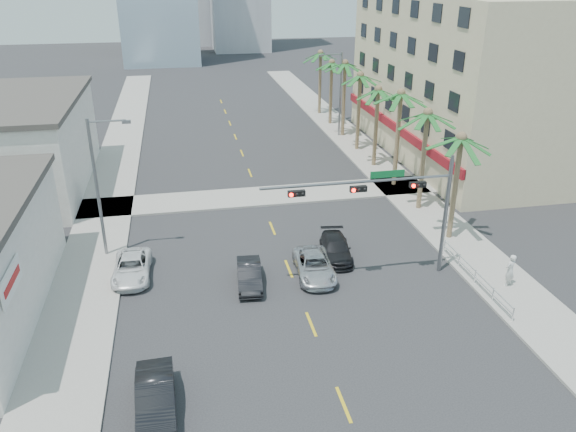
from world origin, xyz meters
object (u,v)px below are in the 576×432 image
object	(u,v)px
car_lane_center	(314,266)
car_parked_mid	(156,398)
car_parked_far	(132,268)
car_lane_right	(336,248)
traffic_signal_mast	(396,198)
car_lane_left	(249,275)
pedestrian	(510,270)

from	to	relation	value
car_lane_center	car_parked_mid	bearing A→B (deg)	-129.35
car_parked_mid	car_parked_far	distance (m)	11.82
car_lane_right	car_parked_far	bearing A→B (deg)	-172.13
traffic_signal_mast	car_lane_center	bearing A→B (deg)	167.82
car_parked_mid	car_lane_left	world-z (taller)	car_parked_mid
car_parked_mid	car_lane_center	distance (m)	13.40
car_lane_center	pedestrian	xyz separation A→B (m)	(10.69, -3.53, 0.49)
traffic_signal_mast	car_parked_mid	bearing A→B (deg)	-146.98
car_parked_mid	car_parked_far	bearing A→B (deg)	95.91
car_lane_center	pedestrian	size ratio (longest dim) A/B	2.37
car_lane_left	car_lane_center	bearing A→B (deg)	9.54
traffic_signal_mast	car_parked_far	size ratio (longest dim) A/B	2.41
traffic_signal_mast	car_lane_left	bearing A→B (deg)	175.72
car_parked_mid	car_lane_center	size ratio (longest dim) A/B	0.96
car_parked_mid	traffic_signal_mast	bearing A→B (deg)	31.15
car_lane_center	car_lane_right	bearing A→B (deg)	50.11
car_lane_left	pedestrian	size ratio (longest dim) A/B	2.00
car_lane_left	car_lane_right	world-z (taller)	car_lane_left
car_parked_far	car_lane_center	bearing A→B (deg)	-8.48
car_lane_right	pedestrian	bearing A→B (deg)	-24.44
car_parked_mid	car_lane_left	bearing A→B (deg)	59.43
car_lane_center	car_lane_right	world-z (taller)	car_lane_center
car_parked_far	car_lane_left	distance (m)	7.14
traffic_signal_mast	car_lane_right	world-z (taller)	traffic_signal_mast
traffic_signal_mast	car_lane_right	distance (m)	5.89
car_parked_far	car_lane_right	size ratio (longest dim) A/B	1.06
car_lane_left	pedestrian	world-z (taller)	pedestrian
car_parked_far	car_lane_center	distance (m)	10.93
car_parked_far	pedestrian	xyz separation A→B (m)	(21.45, -5.46, 0.50)
car_parked_mid	car_lane_right	bearing A→B (deg)	44.93
car_lane_center	traffic_signal_mast	bearing A→B (deg)	-8.42
car_lane_center	car_parked_far	bearing A→B (deg)	173.60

